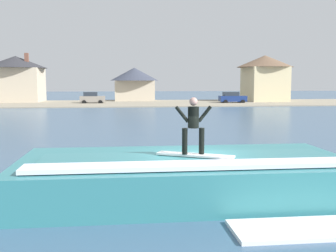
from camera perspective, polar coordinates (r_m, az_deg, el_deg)
ground_plane at (r=12.65m, az=3.45°, el=-9.65°), size 260.00×260.00×0.00m
wave_crest at (r=12.29m, az=2.41°, el=-7.12°), size 9.95×4.67×1.32m
surfboard at (r=11.71m, az=3.89°, el=-4.16°), size 2.23×1.40×0.06m
surfer at (r=11.56m, az=3.64°, el=0.46°), size 1.08×0.32×1.66m
shoreline_bank at (r=63.11m, az=-4.48°, el=3.27°), size 120.00×18.63×0.15m
car_near_shore at (r=63.16m, az=-10.79°, el=3.97°), size 3.81×2.04×1.86m
car_far_shore at (r=63.98m, az=9.16°, el=4.04°), size 4.23×2.13×1.86m
house_with_chimney at (r=70.95m, az=-20.87°, el=6.61°), size 10.13×10.13×8.06m
house_gabled_white at (r=70.48m, az=13.64°, el=7.04°), size 9.56×9.56×7.89m
house_small_cottage at (r=70.32m, az=-4.82°, el=6.33°), size 8.38×8.38×5.86m
whitewater_patch at (r=10.22m, az=19.41°, el=-13.67°), size 3.64×1.41×0.10m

